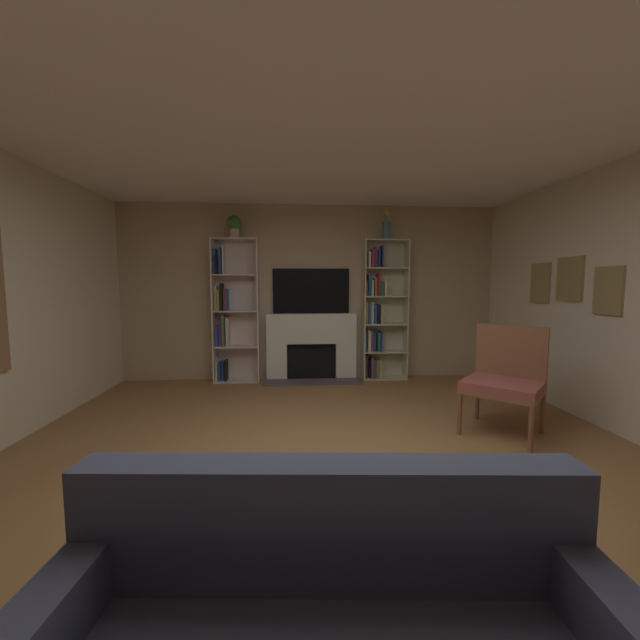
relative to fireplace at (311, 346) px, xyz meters
The scene contains 10 objects.
ground_plane 3.13m from the fireplace, 90.00° to the right, with size 7.63×7.63×0.00m, color olive.
wall_back_accent 0.81m from the fireplace, 90.00° to the left, with size 5.80×0.06×2.65m, color tan.
ceiling 3.76m from the fireplace, 90.00° to the right, with size 5.80×6.48×0.06m, color white.
fireplace is the anchor object (origin of this frame).
tv 0.83m from the fireplace, 90.00° to the left, with size 1.16×0.06×0.68m, color black.
bookshelf_left 1.30m from the fireplace, behind, with size 0.67×0.28×2.12m.
bookshelf_right 1.15m from the fireplace, ahead, with size 0.67×0.28×2.12m.
potted_plant 2.11m from the fireplace, behind, with size 0.22×0.22×0.33m.
vase_with_flowers 2.09m from the fireplace, ahead, with size 0.12×0.12×0.44m.
armchair 2.85m from the fireplace, 51.04° to the right, with size 0.89×0.88×1.04m.
Camera 1 is at (-0.28, -2.64, 1.46)m, focal length 21.31 mm.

